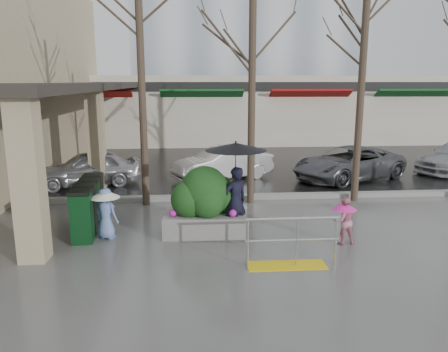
{
  "coord_description": "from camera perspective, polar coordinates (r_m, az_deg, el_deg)",
  "views": [
    {
      "loc": [
        -0.58,
        -9.37,
        3.67
      ],
      "look_at": [
        0.23,
        1.53,
        1.3
      ],
      "focal_mm": 35.0,
      "sensor_mm": 36.0,
      "label": 1
    }
  ],
  "objects": [
    {
      "name": "pillar_front",
      "position": [
        9.66,
        -24.22,
        -0.31
      ],
      "size": [
        0.55,
        0.55,
        3.5
      ],
      "primitive_type": "cube",
      "color": "tan",
      "rests_on": "ground"
    },
    {
      "name": "ground",
      "position": [
        10.08,
        -0.64,
        -9.11
      ],
      "size": [
        120.0,
        120.0,
        0.0
      ],
      "primitive_type": "plane",
      "color": "#51514F",
      "rests_on": "ground"
    },
    {
      "name": "street_asphalt",
      "position": [
        31.59,
        -3.16,
        5.55
      ],
      "size": [
        120.0,
        36.0,
        0.01
      ],
      "primitive_type": "cube",
      "color": "black",
      "rests_on": "ground"
    },
    {
      "name": "car_c",
      "position": [
        17.23,
        15.96,
        1.6
      ],
      "size": [
        4.99,
        3.92,
        1.26
      ],
      "primitive_type": "imported",
      "rotation": [
        0.0,
        0.0,
        -1.1
      ],
      "color": "#595C60",
      "rests_on": "ground"
    },
    {
      "name": "canopy_slab",
      "position": [
        17.88,
        -18.26,
        11.49
      ],
      "size": [
        2.8,
        18.0,
        0.25
      ],
      "primitive_type": "cube",
      "color": "#2D2823",
      "rests_on": "pillar_front"
    },
    {
      "name": "child_pink",
      "position": [
        10.4,
        15.39,
        -5.28
      ],
      "size": [
        0.57,
        0.56,
        1.1
      ],
      "rotation": [
        0.0,
        0.0,
        3.23
      ],
      "color": "pink",
      "rests_on": "ground"
    },
    {
      "name": "handrail",
      "position": [
        9.02,
        8.61,
        -9.32
      ],
      "size": [
        1.9,
        0.5,
        1.03
      ],
      "color": "yellow",
      "rests_on": "ground"
    },
    {
      "name": "pillar_back",
      "position": [
        15.84,
        -16.35,
        4.78
      ],
      "size": [
        0.55,
        0.55,
        3.5
      ],
      "primitive_type": "cube",
      "color": "tan",
      "rests_on": "ground"
    },
    {
      "name": "tree_midwest",
      "position": [
        13.19,
        3.77,
        19.02
      ],
      "size": [
        3.2,
        3.2,
        7.0
      ],
      "color": "#382B21",
      "rests_on": "ground"
    },
    {
      "name": "woman",
      "position": [
        10.3,
        1.52,
        -0.04
      ],
      "size": [
        1.46,
        1.46,
        2.32
      ],
      "rotation": [
        0.0,
        0.0,
        3.67
      ],
      "color": "black",
      "rests_on": "ground"
    },
    {
      "name": "child_blue",
      "position": [
        10.7,
        -15.19,
        -4.17
      ],
      "size": [
        0.71,
        0.71,
        1.23
      ],
      "rotation": [
        0.0,
        0.0,
        2.63
      ],
      "color": "#6B81BE",
      "rests_on": "ground"
    },
    {
      "name": "storefront_row",
      "position": [
        27.51,
        1.18,
        8.78
      ],
      "size": [
        34.0,
        6.74,
        4.0
      ],
      "color": "beige",
      "rests_on": "ground"
    },
    {
      "name": "news_boxes",
      "position": [
        11.45,
        -17.3,
        -3.76
      ],
      "size": [
        0.62,
        2.26,
        1.25
      ],
      "rotation": [
        0.0,
        0.0,
        0.05
      ],
      "color": "#0C3918",
      "rests_on": "ground"
    },
    {
      "name": "tree_west",
      "position": [
        13.13,
        -10.97,
        18.21
      ],
      "size": [
        3.2,
        3.2,
        6.8
      ],
      "color": "#382B21",
      "rests_on": "ground"
    },
    {
      "name": "curb",
      "position": [
        13.86,
        -1.69,
        -2.81
      ],
      "size": [
        120.0,
        0.3,
        0.15
      ],
      "primitive_type": "cube",
      "color": "gray",
      "rests_on": "ground"
    },
    {
      "name": "tree_mideast",
      "position": [
        13.98,
        17.86,
        16.55
      ],
      "size": [
        3.2,
        3.2,
        6.5
      ],
      "color": "#382B21",
      "rests_on": "ground"
    },
    {
      "name": "car_a",
      "position": [
        16.35,
        -17.42,
        0.95
      ],
      "size": [
        3.97,
        2.49,
        1.26
      ],
      "primitive_type": "imported",
      "rotation": [
        0.0,
        0.0,
        -1.28
      ],
      "color": "#A6A7AB",
      "rests_on": "ground"
    },
    {
      "name": "planter",
      "position": [
        10.56,
        -2.49,
        -3.46
      ],
      "size": [
        2.02,
        1.18,
        1.71
      ],
      "rotation": [
        0.0,
        0.0,
        -0.07
      ],
      "color": "slate",
      "rests_on": "ground"
    },
    {
      "name": "car_b",
      "position": [
        16.63,
        -0.13,
        1.7
      ],
      "size": [
        4.03,
        2.84,
        1.26
      ],
      "primitive_type": "imported",
      "rotation": [
        0.0,
        0.0,
        -1.13
      ],
      "color": "white",
      "rests_on": "ground"
    }
  ]
}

